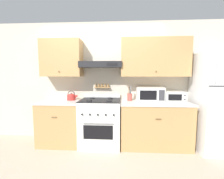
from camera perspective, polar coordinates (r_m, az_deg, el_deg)
The scene contains 10 objects.
ground_plane at distance 3.03m, azimuth -5.20°, elevation -22.57°, with size 16.00×16.00×0.00m, color #B2A38E.
wall_back at distance 3.25m, azimuth -1.78°, elevation 5.97°, with size 5.20×0.46×2.55m.
counter_left at distance 3.36m, azimuth -18.76°, elevation -11.66°, with size 0.85×0.65×0.89m.
counter_right at distance 3.20m, azimuth 15.76°, elevation -12.49°, with size 1.37×0.65×0.89m.
stove_range at distance 3.12m, azimuth -4.43°, elevation -12.31°, with size 0.79×0.69×1.00m.
refrigerator at distance 3.43m, azimuth 34.71°, elevation -3.96°, with size 0.70×0.77×1.84m.
tea_kettle at distance 3.29m, azimuth -15.20°, elevation -2.66°, with size 0.23×0.18×0.20m.
microwave at distance 3.19m, azimuth 14.19°, elevation -1.65°, with size 0.54×0.38×0.28m.
utensil_crock at distance 3.13m, azimuth 6.76°, elevation -2.75°, with size 0.10×0.10×0.30m.
toaster_oven at distance 3.30m, azimuth 22.60°, elevation -2.40°, with size 0.40×0.29×0.20m.
Camera 1 is at (0.41, -2.63, 1.44)m, focal length 24.00 mm.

